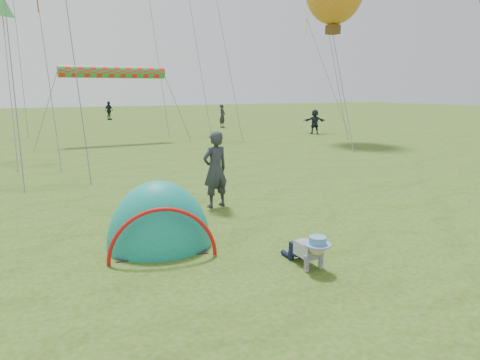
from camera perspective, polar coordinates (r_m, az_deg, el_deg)
name	(u,v)px	position (r m, az deg, el deg)	size (l,w,h in m)	color
ground	(259,273)	(7.05, 2.54, -12.24)	(140.00, 140.00, 0.00)	#23520A
crawling_toddler	(309,249)	(7.25, 9.19, -9.10)	(0.55, 0.79, 0.60)	black
popup_tent	(160,246)	(8.30, -10.61, -8.62)	(1.94, 1.59, 2.51)	#13736F
standing_adult	(215,170)	(10.57, -3.32, 1.39)	(0.69, 0.45, 1.90)	#2A2C34
crowd_person_2	(109,110)	(43.34, -17.09, 8.86)	(1.03, 0.43, 1.76)	#1C222D
crowd_person_11	(315,122)	(28.80, 9.93, 7.68)	(1.48, 0.47, 1.59)	#1E2639
crowd_person_12	(222,116)	(33.08, -2.36, 8.54)	(0.64, 0.42, 1.76)	#29292F
rainbow_tube_kite	(113,72)	(24.74, -16.54, 13.63)	(0.64, 0.64, 5.60)	red
diamond_kite_2	(307,13)	(32.46, 8.88, 21.09)	(1.14, 1.14, 0.00)	yellow
diamond_kite_3	(2,7)	(22.13, -29.19, 19.46)	(0.92, 0.92, 0.00)	green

